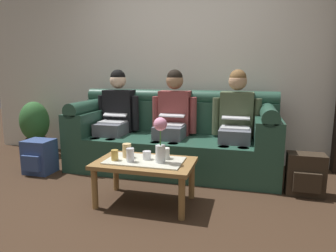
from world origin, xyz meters
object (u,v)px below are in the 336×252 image
person_middle (173,116)px  cup_far_left (147,155)px  flower_vase (160,137)px  cup_far_right (165,153)px  person_left (116,114)px  potted_plant (35,126)px  cup_near_right (127,151)px  person_right (236,119)px  cup_far_center (130,155)px  backpack_right (305,175)px  backpack_left (39,157)px  cup_near_left (115,155)px  couch (173,140)px  coffee_table (145,167)px

person_middle → cup_far_left: (0.01, -1.01, -0.21)m
flower_vase → cup_far_right: (0.01, 0.12, -0.18)m
person_left → person_middle: (0.75, -0.00, 0.00)m
person_left → potted_plant: bearing=176.7°
cup_near_right → cup_far_left: size_ratio=1.69×
person_right → cup_far_center: size_ratio=10.06×
backpack_right → backpack_left: bearing=-177.7°
cup_near_left → backpack_right: size_ratio=0.23×
couch → cup_near_right: (-0.19, -1.00, 0.11)m
person_right → cup_far_right: (-0.58, -0.94, -0.20)m
coffee_table → flower_vase: bearing=-11.1°
cup_far_right → backpack_right: 1.40m
person_right → backpack_left: size_ratio=3.05×
cup_near_right → cup_far_left: bearing=-4.0°
person_left → person_right: (1.50, -0.00, 0.00)m
coffee_table → backpack_left: size_ratio=2.20×
person_middle → coffee_table: size_ratio=1.38×
couch → person_right: 0.80m
cup_near_right → backpack_left: cup_near_right is taller
couch → person_middle: 0.29m
person_middle → cup_far_left: bearing=-89.3°
cup_near_left → cup_far_center: 0.15m
person_middle → potted_plant: size_ratio=1.57×
cup_near_left → person_left: bearing=114.0°
couch → backpack_right: bearing=-17.3°
flower_vase → cup_far_center: size_ratio=3.28×
cup_near_right → backpack_right: (1.63, 0.55, -0.27)m
person_left → person_middle: 0.75m
cup_far_left → backpack_left: 1.59m
couch → backpack_left: 1.61m
person_left → cup_far_right: 1.32m
cup_far_center → cup_far_left: size_ratio=1.59×
coffee_table → flower_vase: 0.33m
coffee_table → cup_far_right: bearing=29.0°
person_right → cup_near_left: person_right is taller
cup_far_center → backpack_right: size_ratio=0.29×
cup_near_left → couch: bearing=77.1°
potted_plant → coffee_table: bearing=-28.3°
couch → person_right: bearing=-0.4°
person_left → cup_near_left: person_left is taller
couch → person_right: person_right is taller
couch → person_middle: (0.00, -0.00, 0.29)m
cup_far_right → person_right: bearing=58.1°
person_right → backpack_right: bearing=-32.5°
cup_far_right → backpack_left: cup_far_right is taller
person_middle → cup_near_right: 1.03m
couch → cup_far_left: (0.01, -1.01, 0.08)m
person_left → cup_near_right: (0.56, -0.99, -0.18)m
couch → flower_vase: size_ratio=6.21×
cup_near_right → backpack_left: bearing=161.9°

